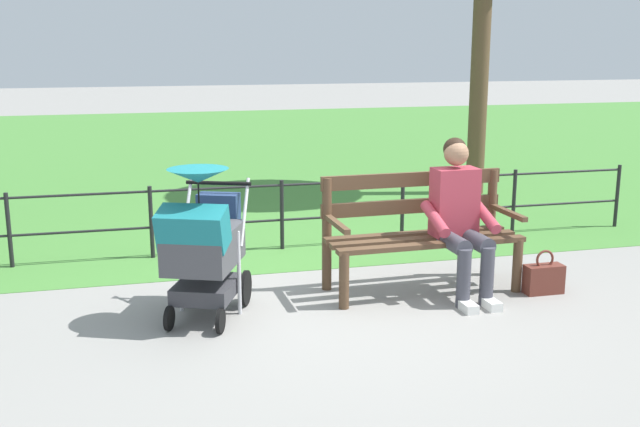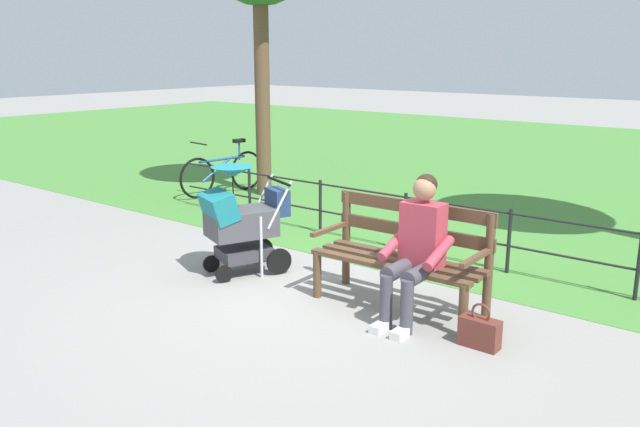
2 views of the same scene
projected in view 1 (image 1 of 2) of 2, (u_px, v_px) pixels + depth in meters
The scene contains 7 objects.
ground_plane at pixel (321, 300), 6.06m from camera, with size 60.00×60.00×0.00m, color gray.
grass_lawn at pixel (207, 150), 14.38m from camera, with size 40.00×16.00×0.01m, color #478438.
park_bench at pixel (419, 227), 6.26m from camera, with size 1.61×0.64×0.96m.
person_on_bench at pixel (460, 213), 6.08m from camera, with size 0.54×0.74×1.28m.
stroller at pixel (203, 242), 5.55m from camera, with size 0.79×1.00×1.15m.
handbag at pixel (544, 278), 6.21m from camera, with size 0.32×0.14×0.37m.
park_fence at pixel (309, 207), 7.53m from camera, with size 7.62×0.04×0.70m.
Camera 1 is at (1.43, 5.57, 2.04)m, focal length 42.42 mm.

